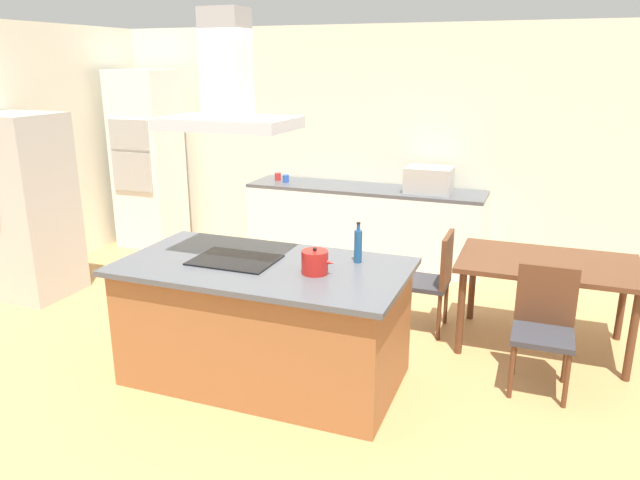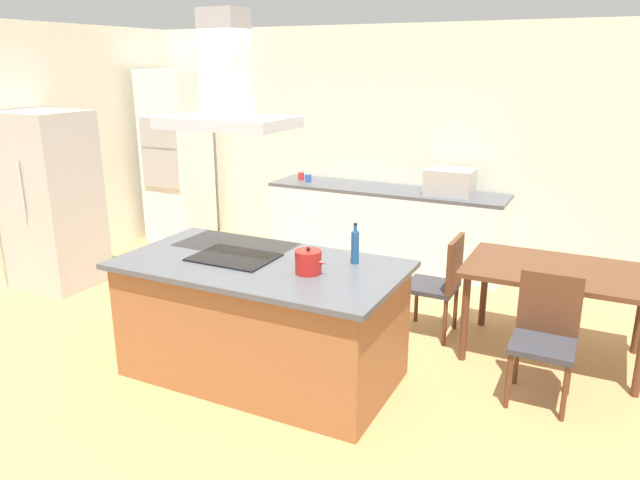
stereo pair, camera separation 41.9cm
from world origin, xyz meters
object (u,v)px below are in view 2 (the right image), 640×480
Objects in this scene: countertop_microwave at (450,182)px; coffee_mug_red at (301,176)px; tea_kettle at (308,262)px; wall_oven_stack at (177,157)px; chair_at_left_end at (442,280)px; coffee_mug_blue at (308,178)px; chair_facing_island at (545,330)px; refrigerator at (52,200)px; dining_table at (558,279)px; olive_oil_bottle at (355,246)px; cooktop at (234,257)px; range_hood at (227,91)px.

coffee_mug_red is at bearing 178.81° from countertop_microwave.
coffee_mug_red is at bearing 118.94° from tea_kettle.
chair_at_left_end is (3.91, -1.37, -0.59)m from wall_oven_stack.
coffee_mug_blue is 3.77m from chair_facing_island.
refrigerator is 2.04× the size of chair_facing_island.
countertop_microwave is 2.09m from dining_table.
olive_oil_bottle is 1.68m from dining_table.
coffee_mug_blue is 0.10× the size of chair_facing_island.
olive_oil_bottle reaches higher than cooktop.
chair_facing_island is (3.14, -2.30, -0.44)m from coffee_mug_red.
countertop_microwave is 0.56× the size of chair_facing_island.
olive_oil_bottle reaches higher than coffee_mug_red.
countertop_microwave reaches higher than tea_kettle.
chair_facing_island is at bearing -36.56° from coffee_mug_blue.
refrigerator is 4.05m from chair_at_left_end.
refrigerator reaches higher than coffee_mug_blue.
range_hood is (0.99, -2.92, 1.16)m from coffee_mug_red.
cooktop is 0.43× the size of dining_table.
chair_at_left_end and chair_facing_island have the same top height.
coffee_mug_blue is 1.84m from wall_oven_stack.
coffee_mug_blue is at bearing -178.71° from countertop_microwave.
tea_kettle is at bearing -138.65° from dining_table.
cooktop is at bearing -73.27° from coffee_mug_blue.
range_hood reaches higher than wall_oven_stack.
cooktop is 1.20m from range_hood.
cooktop is 2.01× the size of olive_oil_bottle.
chair_at_left_end reaches higher than dining_table.
dining_table is 1.57× the size of chair_at_left_end.
refrigerator is at bearing -172.08° from chair_at_left_end.
chair_facing_island is at bearing -22.84° from wall_oven_stack.
dining_table is (3.14, -1.64, -0.28)m from coffee_mug_red.
range_hood reaches higher than coffee_mug_blue.
coffee_mug_red is 0.10× the size of range_hood.
wall_oven_stack reaches higher than refrigerator.
range_hood reaches higher than tea_kettle.
olive_oil_bottle is (0.20, 0.33, 0.05)m from tea_kettle.
wall_oven_stack is (-3.32, 2.69, 0.12)m from tea_kettle.
coffee_mug_blue is at bearing 6.11° from wall_oven_stack.
cooktop reaches higher than chair_at_left_end.
tea_kettle is 3.25m from coffee_mug_blue.
coffee_mug_blue reaches higher than dining_table.
refrigerator reaches higher than dining_table.
chair_facing_island reaches higher than dining_table.
countertop_microwave is at bearing 1.29° from coffee_mug_blue.
coffee_mug_blue reaches higher than chair_at_left_end.
coffee_mug_red is 3.29m from range_hood.
olive_oil_bottle is 3.32× the size of coffee_mug_red.
refrigerator is at bearing -149.19° from countertop_microwave.
dining_table is at bearing 0.00° from chair_at_left_end.
tea_kettle reaches higher than chair_at_left_end.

